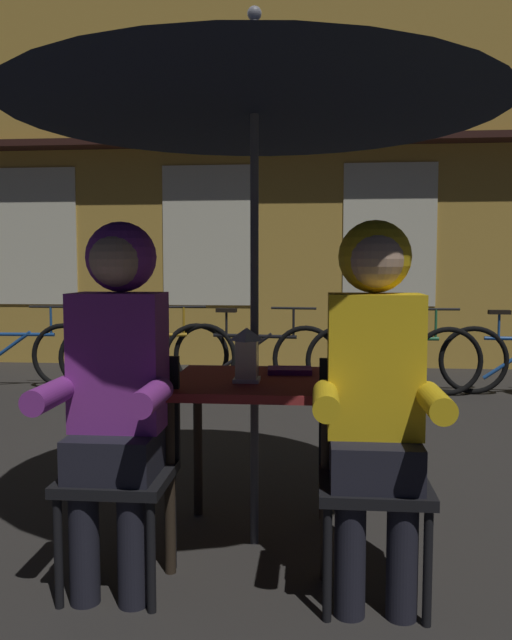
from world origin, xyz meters
TOP-DOWN VIEW (x-y plane):
  - ground_plane at (0.00, 0.00)m, footprint 60.00×60.00m
  - cafe_table at (0.00, 0.00)m, footprint 0.72×0.72m
  - patio_umbrella at (0.00, 0.00)m, footprint 2.10×2.10m
  - lantern at (-0.03, -0.07)m, footprint 0.11×0.11m
  - chair_left at (-0.48, -0.37)m, footprint 0.40×0.40m
  - chair_right at (0.48, -0.37)m, footprint 0.40×0.40m
  - person_left_hooded at (-0.48, -0.43)m, footprint 0.45×0.56m
  - person_right_hooded at (0.48, -0.43)m, footprint 0.45×0.56m
  - shopfront_building at (0.04, 5.40)m, footprint 10.00×0.93m
  - bicycle_nearest at (-2.77, 3.45)m, footprint 1.68×0.09m
  - bicycle_second at (-1.43, 3.48)m, footprint 1.65×0.41m
  - bicycle_third at (-0.33, 3.50)m, footprint 1.67×0.27m
  - bicycle_fourth at (1.01, 3.41)m, footprint 1.68×0.13m
  - book at (0.15, 0.16)m, footprint 0.21×0.15m

SIDE VIEW (x-z plane):
  - ground_plane at x=0.00m, z-range 0.00..0.00m
  - bicycle_nearest at x=-2.77m, z-range -0.07..0.77m
  - bicycle_second at x=-1.43m, z-range -0.07..0.77m
  - bicycle_third at x=-0.33m, z-range -0.07..0.77m
  - bicycle_fourth at x=1.01m, z-range -0.07..0.77m
  - chair_left at x=-0.48m, z-range 0.05..0.92m
  - chair_right at x=0.48m, z-range 0.05..0.92m
  - cafe_table at x=0.00m, z-range 0.27..1.01m
  - book at x=0.15m, z-range 0.74..0.76m
  - person_left_hooded at x=-0.48m, z-range 0.15..1.55m
  - person_right_hooded at x=0.48m, z-range 0.15..1.55m
  - lantern at x=-0.03m, z-range 0.75..0.98m
  - patio_umbrella at x=0.00m, z-range 0.90..3.21m
  - shopfront_building at x=0.04m, z-range -0.01..6.19m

